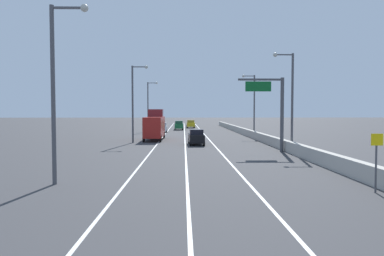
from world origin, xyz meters
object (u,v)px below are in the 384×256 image
overhead_sign_gantry (275,105)px  car_yellow_3 (191,124)px  lamp_post_right_second (290,95)px  car_green_1 (179,125)px  lamp_post_left_mid (135,98)px  car_black_2 (196,137)px  lamp_post_left_far (149,103)px  box_truck (155,126)px  lamp_post_right_third (253,101)px  car_white_0 (162,127)px  lamp_post_left_near (58,82)px  speed_advisory_sign (376,158)px

overhead_sign_gantry → car_yellow_3: 52.84m
lamp_post_right_second → car_green_1: (-11.84, 42.61, -4.78)m
lamp_post_left_mid → car_black_2: size_ratio=2.24×
lamp_post_left_far → car_green_1: size_ratio=2.26×
overhead_sign_gantry → box_truck: bearing=131.4°
overhead_sign_gantry → lamp_post_right_third: lamp_post_right_third is taller
overhead_sign_gantry → car_white_0: size_ratio=1.83×
car_green_1 → lamp_post_left_near: bearing=-95.8°
overhead_sign_gantry → car_white_0: (-13.37, 34.01, -3.80)m
speed_advisory_sign → lamp_post_left_near: lamp_post_left_near is taller
car_white_0 → speed_advisory_sign: bearing=-75.3°
lamp_post_left_near → car_white_0: size_ratio=2.44×
lamp_post_right_second → lamp_post_left_far: 41.10m
car_white_0 → box_truck: bearing=-90.0°
speed_advisory_sign → car_yellow_3: bearing=96.4°
car_black_2 → lamp_post_right_second: bearing=-38.5°
overhead_sign_gantry → lamp_post_left_near: lamp_post_left_near is taller
lamp_post_right_second → lamp_post_left_mid: bearing=148.7°
car_black_2 → lamp_post_left_mid: bearing=158.7°
car_green_1 → car_yellow_3: bearing=73.4°
lamp_post_right_third → car_yellow_3: 31.64m
lamp_post_left_mid → car_yellow_3: lamp_post_left_mid is taller
overhead_sign_gantry → lamp_post_right_second: lamp_post_right_second is taller
lamp_post_right_third → car_black_2: bearing=-123.4°
overhead_sign_gantry → car_black_2: bearing=135.5°
speed_advisory_sign → car_white_0: 54.29m
overhead_sign_gantry → box_truck: 20.39m
lamp_post_right_second → car_yellow_3: size_ratio=2.28×
car_white_0 → car_yellow_3: car_yellow_3 is taller
car_green_1 → overhead_sign_gantry: bearing=-76.5°
lamp_post_right_second → car_yellow_3: 52.95m
car_yellow_3 → lamp_post_left_near: bearing=-97.3°
car_green_1 → box_truck: box_truck is taller
speed_advisory_sign → car_green_1: speed_advisory_sign is taller
car_yellow_3 → box_truck: bearing=-99.0°
lamp_post_right_second → box_truck: (-14.94, 14.93, -3.76)m
speed_advisory_sign → box_truck: 36.37m
lamp_post_right_third → car_yellow_3: (-9.55, 29.78, -4.81)m
car_green_1 → lamp_post_right_third: bearing=-58.9°
overhead_sign_gantry → speed_advisory_sign: size_ratio=2.50×
speed_advisory_sign → car_black_2: bearing=107.3°
overhead_sign_gantry → speed_advisory_sign: bearing=-88.6°
lamp_post_right_second → lamp_post_right_third: 22.18m
car_green_1 → box_truck: bearing=-96.4°
overhead_sign_gantry → car_yellow_3: bearing=98.2°
overhead_sign_gantry → lamp_post_left_far: (-16.23, 37.26, 1.04)m
lamp_post_right_third → lamp_post_left_near: 42.50m
lamp_post_left_far → car_yellow_3: (8.74, 14.91, -4.81)m
lamp_post_left_mid → lamp_post_right_second: bearing=-31.3°
lamp_post_left_far → lamp_post_left_mid: bearing=-88.6°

